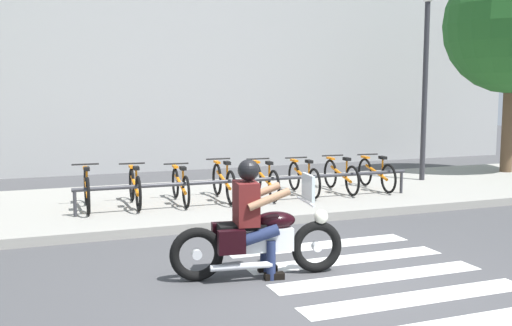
{
  "coord_description": "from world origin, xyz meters",
  "views": [
    {
      "loc": [
        -3.14,
        -6.19,
        2.29
      ],
      "look_at": [
        0.36,
        2.95,
        1.08
      ],
      "focal_mm": 42.81,
      "sensor_mm": 36.0,
      "label": 1
    }
  ],
  "objects_px": {
    "bicycle_7": "(376,174)",
    "bike_rack": "(255,181)",
    "bicycle_3": "(224,182)",
    "bicycle_0": "(87,190)",
    "motorcycle": "(259,239)",
    "bicycle_1": "(135,187)",
    "bicycle_5": "(304,178)",
    "bicycle_6": "(341,176)",
    "bicycle_4": "(265,180)",
    "bicycle_2": "(180,186)",
    "street_lamp": "(425,70)",
    "rider": "(253,210)"
  },
  "relations": [
    {
      "from": "bicycle_1",
      "to": "bicycle_2",
      "type": "xyz_separation_m",
      "value": [
        0.85,
        0.0,
        -0.02
      ]
    },
    {
      "from": "motorcycle",
      "to": "bicycle_6",
      "type": "relative_size",
      "value": 1.3
    },
    {
      "from": "bicycle_5",
      "to": "bicycle_7",
      "type": "height_order",
      "value": "bicycle_7"
    },
    {
      "from": "bicycle_5",
      "to": "bicycle_7",
      "type": "xyz_separation_m",
      "value": [
        1.69,
        -0.0,
        0.0
      ]
    },
    {
      "from": "bicycle_1",
      "to": "bike_rack",
      "type": "height_order",
      "value": "bicycle_1"
    },
    {
      "from": "motorcycle",
      "to": "bicycle_1",
      "type": "distance_m",
      "value": 4.31
    },
    {
      "from": "bicycle_7",
      "to": "bike_rack",
      "type": "distance_m",
      "value": 3.01
    },
    {
      "from": "motorcycle",
      "to": "bicycle_4",
      "type": "xyz_separation_m",
      "value": [
        1.76,
        4.24,
        0.03
      ]
    },
    {
      "from": "bike_rack",
      "to": "street_lamp",
      "type": "xyz_separation_m",
      "value": [
        4.71,
        1.36,
        2.13
      ]
    },
    {
      "from": "bicycle_7",
      "to": "bicycle_4",
      "type": "bearing_deg",
      "value": 179.99
    },
    {
      "from": "bicycle_3",
      "to": "bicycle_7",
      "type": "bearing_deg",
      "value": 0.01
    },
    {
      "from": "bicycle_0",
      "to": "bicycle_2",
      "type": "xyz_separation_m",
      "value": [
        1.69,
        0.0,
        -0.03
      ]
    },
    {
      "from": "motorcycle",
      "to": "bicycle_1",
      "type": "xyz_separation_m",
      "value": [
        -0.77,
        4.24,
        0.03
      ]
    },
    {
      "from": "street_lamp",
      "to": "rider",
      "type": "bearing_deg",
      "value": -140.58
    },
    {
      "from": "bicycle_0",
      "to": "bicycle_7",
      "type": "xyz_separation_m",
      "value": [
        5.92,
        0.0,
        -0.02
      ]
    },
    {
      "from": "bicycle_3",
      "to": "bicycle_1",
      "type": "bearing_deg",
      "value": 179.99
    },
    {
      "from": "bicycle_7",
      "to": "street_lamp",
      "type": "bearing_deg",
      "value": 24.77
    },
    {
      "from": "bicycle_3",
      "to": "bicycle_0",
      "type": "bearing_deg",
      "value": -179.99
    },
    {
      "from": "bicycle_4",
      "to": "bicycle_6",
      "type": "relative_size",
      "value": 1.03
    },
    {
      "from": "bicycle_0",
      "to": "street_lamp",
      "type": "height_order",
      "value": "street_lamp"
    },
    {
      "from": "bicycle_6",
      "to": "bicycle_0",
      "type": "bearing_deg",
      "value": -179.99
    },
    {
      "from": "bicycle_2",
      "to": "street_lamp",
      "type": "relative_size",
      "value": 0.37
    },
    {
      "from": "bicycle_1",
      "to": "street_lamp",
      "type": "bearing_deg",
      "value": 6.76
    },
    {
      "from": "bicycle_7",
      "to": "bicycle_2",
      "type": "bearing_deg",
      "value": 179.99
    },
    {
      "from": "bicycle_2",
      "to": "bicycle_3",
      "type": "xyz_separation_m",
      "value": [
        0.85,
        -0.0,
        0.02
      ]
    },
    {
      "from": "street_lamp",
      "to": "bicycle_5",
      "type": "bearing_deg",
      "value": -166.79
    },
    {
      "from": "bicycle_5",
      "to": "motorcycle",
      "type": "bearing_deg",
      "value": -121.6
    },
    {
      "from": "bike_rack",
      "to": "bicycle_0",
      "type": "bearing_deg",
      "value": 169.39
    },
    {
      "from": "bicycle_7",
      "to": "bike_rack",
      "type": "bearing_deg",
      "value": -169.38
    },
    {
      "from": "bicycle_2",
      "to": "bicycle_5",
      "type": "xyz_separation_m",
      "value": [
        2.54,
        -0.0,
        0.0
      ]
    },
    {
      "from": "bicycle_1",
      "to": "bicycle_3",
      "type": "bearing_deg",
      "value": -0.01
    },
    {
      "from": "bicycle_5",
      "to": "bicycle_6",
      "type": "height_order",
      "value": "bicycle_6"
    },
    {
      "from": "bicycle_4",
      "to": "bike_rack",
      "type": "xyz_separation_m",
      "value": [
        -0.42,
        -0.56,
        0.09
      ]
    },
    {
      "from": "bicycle_3",
      "to": "bicycle_7",
      "type": "height_order",
      "value": "bicycle_3"
    },
    {
      "from": "rider",
      "to": "street_lamp",
      "type": "bearing_deg",
      "value": 39.42
    },
    {
      "from": "bicycle_4",
      "to": "bicycle_5",
      "type": "distance_m",
      "value": 0.85
    },
    {
      "from": "bicycle_2",
      "to": "bicycle_4",
      "type": "xyz_separation_m",
      "value": [
        1.69,
        -0.0,
        0.01
      ]
    },
    {
      "from": "motorcycle",
      "to": "bicycle_2",
      "type": "xyz_separation_m",
      "value": [
        0.07,
        4.24,
        0.02
      ]
    },
    {
      "from": "bicycle_0",
      "to": "bicycle_5",
      "type": "bearing_deg",
      "value": 0.02
    },
    {
      "from": "bicycle_6",
      "to": "street_lamp",
      "type": "relative_size",
      "value": 0.37
    },
    {
      "from": "bicycle_4",
      "to": "bicycle_7",
      "type": "xyz_separation_m",
      "value": [
        2.54,
        -0.0,
        -0.0
      ]
    },
    {
      "from": "bicycle_7",
      "to": "bike_rack",
      "type": "relative_size",
      "value": 0.25
    },
    {
      "from": "bicycle_1",
      "to": "bicycle_7",
      "type": "xyz_separation_m",
      "value": [
        5.07,
        0.0,
        -0.01
      ]
    },
    {
      "from": "bicycle_0",
      "to": "bicycle_5",
      "type": "relative_size",
      "value": 0.99
    },
    {
      "from": "bicycle_5",
      "to": "bike_rack",
      "type": "xyz_separation_m",
      "value": [
        -1.27,
        -0.56,
        0.09
      ]
    },
    {
      "from": "bicycle_1",
      "to": "bicycle_7",
      "type": "height_order",
      "value": "bicycle_1"
    },
    {
      "from": "rider",
      "to": "bike_rack",
      "type": "height_order",
      "value": "rider"
    },
    {
      "from": "bicycle_1",
      "to": "motorcycle",
      "type": "bearing_deg",
      "value": -79.7
    },
    {
      "from": "motorcycle",
      "to": "bicycle_3",
      "type": "bearing_deg",
      "value": 77.77
    },
    {
      "from": "bicycle_0",
      "to": "bike_rack",
      "type": "bearing_deg",
      "value": -10.61
    }
  ]
}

